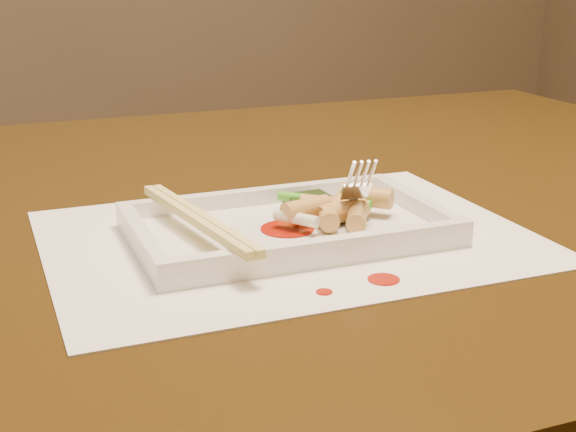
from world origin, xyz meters
name	(u,v)px	position (x,y,z in m)	size (l,w,h in m)	color
table	(207,294)	(0.00, 0.00, 0.65)	(1.40, 0.90, 0.75)	black
placemat	(288,237)	(0.04, -0.13, 0.75)	(0.40, 0.30, 0.00)	white
sauce_splatter_a	(384,279)	(0.07, -0.25, 0.75)	(0.02, 0.02, 0.00)	#9C1204
sauce_splatter_b	(324,292)	(0.02, -0.25, 0.75)	(0.01, 0.01, 0.00)	#9C1204
plate_base	(288,232)	(0.04, -0.13, 0.76)	(0.26, 0.16, 0.01)	white
plate_rim_far	(259,196)	(0.04, -0.06, 0.77)	(0.26, 0.01, 0.01)	white
plate_rim_near	(324,248)	(0.04, -0.21, 0.77)	(0.26, 0.01, 0.01)	white
plate_rim_left	(142,238)	(-0.09, -0.13, 0.77)	(0.01, 0.14, 0.01)	white
plate_rim_right	(417,203)	(0.16, -0.13, 0.77)	(0.01, 0.14, 0.01)	white
veg_piece	(308,201)	(0.07, -0.09, 0.77)	(0.04, 0.03, 0.01)	black
scallion_white	(296,218)	(0.04, -0.15, 0.77)	(0.01, 0.01, 0.04)	#EAEACC
scallion_green	(324,201)	(0.08, -0.11, 0.77)	(0.01, 0.01, 0.09)	#339E19
chopstick_a	(193,219)	(-0.05, -0.13, 0.78)	(0.01, 0.20, 0.01)	#E1D370
chopstick_b	(203,218)	(-0.04, -0.13, 0.78)	(0.01, 0.20, 0.01)	#E1D370
fork	(355,131)	(0.11, -0.12, 0.83)	(0.09, 0.10, 0.14)	silver
sauce_blob_0	(287,229)	(0.03, -0.14, 0.76)	(0.05, 0.05, 0.00)	#9C1204
rice_cake_0	(326,206)	(0.08, -0.12, 0.77)	(0.02, 0.02, 0.04)	tan
rice_cake_1	(327,214)	(0.07, -0.14, 0.77)	(0.02, 0.02, 0.05)	tan
rice_cake_2	(306,208)	(0.05, -0.14, 0.78)	(0.02, 0.02, 0.04)	tan
rice_cake_3	(335,208)	(0.08, -0.13, 0.77)	(0.02, 0.02, 0.04)	tan
rice_cake_4	(342,212)	(0.08, -0.14, 0.77)	(0.02, 0.02, 0.05)	tan
rice_cake_5	(366,196)	(0.11, -0.13, 0.78)	(0.02, 0.02, 0.05)	tan
rice_cake_6	(357,215)	(0.09, -0.16, 0.77)	(0.02, 0.02, 0.05)	tan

